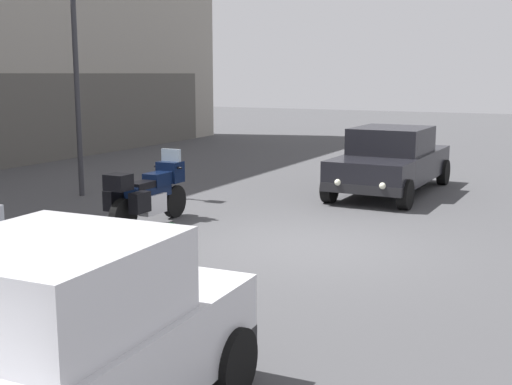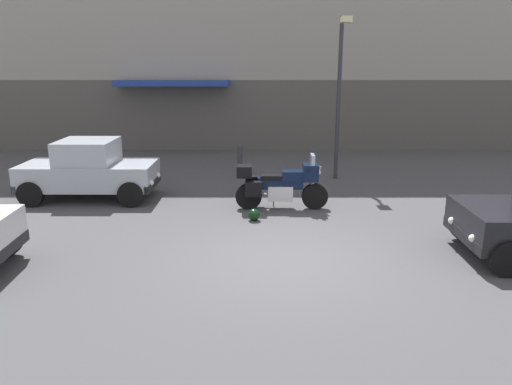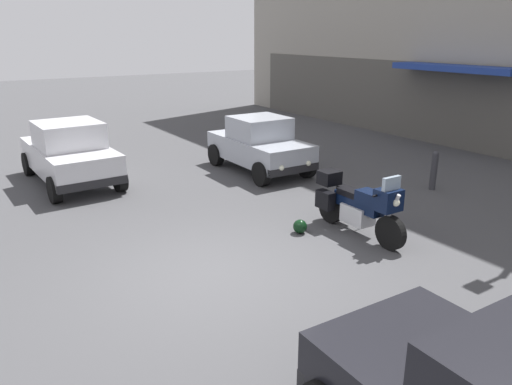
{
  "view_description": "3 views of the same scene",
  "coord_description": "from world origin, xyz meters",
  "px_view_note": "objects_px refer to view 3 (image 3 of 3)",
  "views": [
    {
      "loc": [
        -9.88,
        -4.03,
        2.79
      ],
      "look_at": [
        -0.59,
        0.63,
        0.94
      ],
      "focal_mm": 46.89,
      "sensor_mm": 36.0,
      "label": 1
    },
    {
      "loc": [
        -0.53,
        -8.25,
        3.5
      ],
      "look_at": [
        -0.51,
        1.15,
        0.97
      ],
      "focal_mm": 34.06,
      "sensor_mm": 36.0,
      "label": 2
    },
    {
      "loc": [
        6.52,
        -3.34,
        3.77
      ],
      "look_at": [
        -0.39,
        1.11,
        1.1
      ],
      "focal_mm": 34.44,
      "sensor_mm": 36.0,
      "label": 3
    }
  ],
  "objects_px": {
    "helmet": "(300,226)",
    "car_compact_side": "(259,145)",
    "motorcycle": "(358,204)",
    "bollard_curbside": "(434,169)",
    "car_hatchback_near": "(70,153)"
  },
  "relations": [
    {
      "from": "car_compact_side",
      "to": "bollard_curbside",
      "type": "xyz_separation_m",
      "value": [
        3.85,
        2.72,
        -0.24
      ]
    },
    {
      "from": "motorcycle",
      "to": "helmet",
      "type": "relative_size",
      "value": 8.07
    },
    {
      "from": "car_hatchback_near",
      "to": "car_compact_side",
      "type": "xyz_separation_m",
      "value": [
        1.68,
        4.8,
        -0.04
      ]
    },
    {
      "from": "helmet",
      "to": "car_compact_side",
      "type": "relative_size",
      "value": 0.08
    },
    {
      "from": "car_compact_side",
      "to": "bollard_curbside",
      "type": "relative_size",
      "value": 3.48
    },
    {
      "from": "helmet",
      "to": "bollard_curbside",
      "type": "bearing_deg",
      "value": 95.73
    },
    {
      "from": "car_compact_side",
      "to": "helmet",
      "type": "bearing_deg",
      "value": -22.91
    },
    {
      "from": "motorcycle",
      "to": "bollard_curbside",
      "type": "xyz_separation_m",
      "value": [
        -1.09,
        3.66,
        -0.09
      ]
    },
    {
      "from": "car_hatchback_near",
      "to": "motorcycle",
      "type": "bearing_deg",
      "value": -151.99
    },
    {
      "from": "motorcycle",
      "to": "car_compact_side",
      "type": "xyz_separation_m",
      "value": [
        -4.94,
        0.94,
        0.15
      ]
    },
    {
      "from": "car_hatchback_near",
      "to": "car_compact_side",
      "type": "distance_m",
      "value": 5.09
    },
    {
      "from": "helmet",
      "to": "car_compact_side",
      "type": "xyz_separation_m",
      "value": [
        -4.31,
        1.86,
        0.63
      ]
    },
    {
      "from": "motorcycle",
      "to": "bollard_curbside",
      "type": "height_order",
      "value": "motorcycle"
    },
    {
      "from": "motorcycle",
      "to": "helmet",
      "type": "bearing_deg",
      "value": -124.81
    },
    {
      "from": "motorcycle",
      "to": "bollard_curbside",
      "type": "distance_m",
      "value": 3.82
    }
  ]
}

